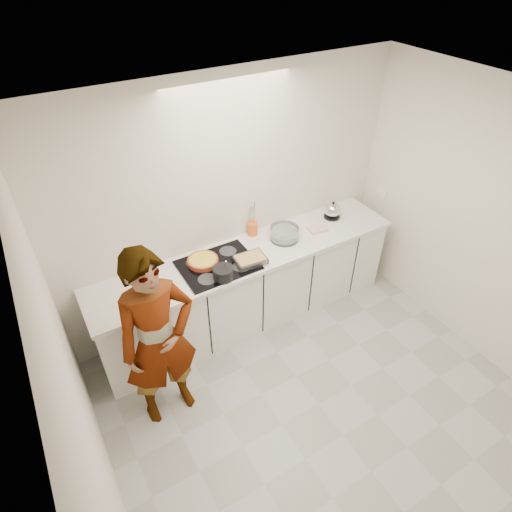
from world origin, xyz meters
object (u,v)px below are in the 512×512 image
baking_dish (250,259)px  mixing_bowl (284,234)px  hob (218,265)px  cook (159,341)px  utensil_crock (253,229)px  tart_dish (203,261)px  kettle (332,211)px  saucepan (223,273)px

baking_dish → mixing_bowl: size_ratio=0.80×
hob → cook: 0.99m
utensil_crock → mixing_bowl: bearing=-44.9°
tart_dish → cook: 0.97m
kettle → cook: (-2.29, -0.70, -0.12)m
hob → mixing_bowl: 0.79m
mixing_bowl → tart_dish: bearing=177.0°
saucepan → utensil_crock: bearing=39.2°
hob → mixing_bowl: mixing_bowl is taller
utensil_crock → tart_dish: bearing=-163.9°
mixing_bowl → kettle: kettle is taller
tart_dish → utensil_crock: 0.69m
baking_dish → kettle: 1.21m
cook → kettle: bearing=13.9°
tart_dish → cook: bearing=-136.5°
hob → utensil_crock: 0.62m
kettle → hob: bearing=-175.2°
hob → saucepan: bearing=-100.8°
saucepan → mixing_bowl: bearing=16.1°
mixing_bowl → cook: cook is taller
saucepan → kettle: kettle is taller
kettle → utensil_crock: size_ratio=1.63×
mixing_bowl → utensil_crock: size_ratio=2.85×
cook → mixing_bowl: bearing=18.1°
mixing_bowl → utensil_crock: 0.34m
saucepan → kettle: bearing=11.8°
mixing_bowl → hob: bearing=-176.7°
hob → cook: (-0.81, -0.57, -0.04)m
hob → mixing_bowl: bearing=3.3°
tart_dish → baking_dish: size_ratio=1.25×
saucepan → cook: size_ratio=0.11×
hob → tart_dish: bearing=139.9°
tart_dish → cook: cook is taller
tart_dish → baking_dish: 0.45m
baking_dish → utensil_crock: bearing=57.2°
hob → baking_dish: (0.29, -0.12, 0.04)m
kettle → utensil_crock: kettle is taller
mixing_bowl → utensil_crock: (-0.24, 0.24, 0.00)m
tart_dish → saucepan: size_ratio=1.95×
cook → baking_dish: bearing=19.2°
kettle → saucepan: bearing=-168.2°
baking_dish → kettle: (1.19, 0.25, 0.04)m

